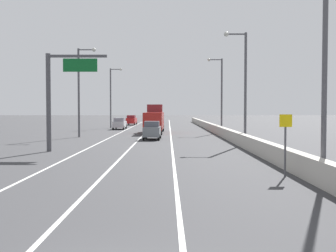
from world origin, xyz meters
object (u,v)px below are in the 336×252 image
(lamp_post_right_near, at_px, (321,49))
(car_gray_0, at_px, (153,130))
(overhead_sign_gantry, at_px, (59,90))
(lamp_post_left_far, at_px, (113,94))
(lamp_post_right_third, at_px, (221,90))
(speed_advisory_sign, at_px, (287,140))
(box_truck, at_px, (155,120))
(car_red_2, at_px, (133,120))
(lamp_post_right_second, at_px, (244,80))
(lamp_post_left_mid, at_px, (82,86))
(car_silver_1, at_px, (121,123))

(lamp_post_right_near, bearing_deg, car_gray_0, 108.44)
(overhead_sign_gantry, bearing_deg, lamp_post_left_far, 91.82)
(overhead_sign_gantry, height_order, lamp_post_right_third, lamp_post_right_third)
(speed_advisory_sign, bearing_deg, lamp_post_left_far, 106.48)
(lamp_post_right_third, xyz_separation_m, box_truck, (-9.13, -0.90, -4.15))
(lamp_post_right_near, xyz_separation_m, car_red_2, (-14.44, 67.14, -4.92))
(lamp_post_left_far, bearing_deg, lamp_post_right_second, -63.46)
(lamp_post_right_near, bearing_deg, car_red_2, 102.14)
(lamp_post_right_near, xyz_separation_m, lamp_post_right_second, (0.07, 19.41, 0.00))
(speed_advisory_sign, bearing_deg, lamp_post_right_near, -37.80)
(lamp_post_right_third, height_order, car_gray_0, lamp_post_right_third)
(car_red_2, bearing_deg, lamp_post_right_second, -73.09)
(lamp_post_left_mid, distance_m, car_red_2, 38.25)
(lamp_post_right_third, relative_size, car_gray_0, 2.51)
(overhead_sign_gantry, relative_size, lamp_post_left_far, 0.72)
(car_red_2, bearing_deg, lamp_post_left_mid, -93.80)
(lamp_post_right_near, height_order, lamp_post_right_third, same)
(speed_advisory_sign, xyz_separation_m, car_red_2, (-13.23, 66.20, -0.75))
(box_truck, bearing_deg, lamp_post_right_near, -77.05)
(overhead_sign_gantry, xyz_separation_m, lamp_post_right_third, (15.65, 25.94, 1.21))
(lamp_post_left_far, bearing_deg, car_gray_0, -73.57)
(speed_advisory_sign, bearing_deg, car_gray_0, 106.53)
(lamp_post_left_mid, height_order, car_red_2, lamp_post_left_mid)
(lamp_post_left_far, distance_m, car_gray_0, 28.59)
(box_truck, bearing_deg, lamp_post_right_second, -64.60)
(lamp_post_left_mid, relative_size, lamp_post_left_far, 1.00)
(speed_advisory_sign, bearing_deg, car_red_2, 101.30)
(speed_advisory_sign, height_order, lamp_post_left_mid, lamp_post_left_mid)
(speed_advisory_sign, distance_m, lamp_post_left_mid, 32.70)
(lamp_post_right_third, bearing_deg, lamp_post_right_near, -90.61)
(lamp_post_right_third, distance_m, car_gray_0, 16.73)
(car_gray_0, height_order, box_truck, box_truck)
(lamp_post_right_second, xyz_separation_m, lamp_post_left_mid, (-17.03, 9.88, 0.00))
(lamp_post_right_near, xyz_separation_m, lamp_post_left_far, (-16.50, 52.60, 0.00))
(lamp_post_right_second, height_order, car_gray_0, lamp_post_right_second)
(lamp_post_right_second, relative_size, lamp_post_right_third, 1.00)
(speed_advisory_sign, distance_m, car_red_2, 67.51)
(lamp_post_right_second, relative_size, car_gray_0, 2.51)
(lamp_post_right_second, xyz_separation_m, car_silver_1, (-14.79, 29.00, -4.99))
(overhead_sign_gantry, bearing_deg, lamp_post_right_near, -40.23)
(car_gray_0, relative_size, car_silver_1, 0.86)
(lamp_post_right_near, height_order, lamp_post_left_mid, same)
(car_silver_1, bearing_deg, overhead_sign_gantry, -90.84)
(lamp_post_left_far, bearing_deg, speed_advisory_sign, -73.52)
(speed_advisory_sign, bearing_deg, lamp_post_right_third, 87.54)
(overhead_sign_gantry, bearing_deg, car_silver_1, 89.16)
(lamp_post_right_near, relative_size, lamp_post_left_mid, 1.00)
(lamp_post_right_near, relative_size, car_gray_0, 2.51)
(overhead_sign_gantry, bearing_deg, speed_advisory_sign, -40.43)
(car_silver_1, height_order, car_red_2, car_red_2)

